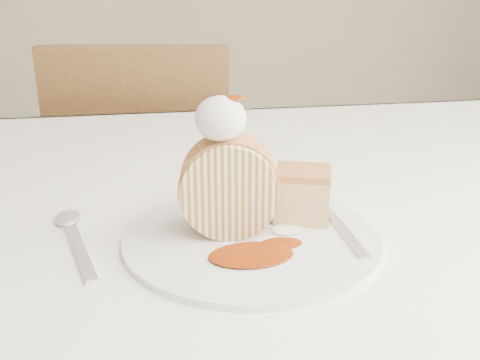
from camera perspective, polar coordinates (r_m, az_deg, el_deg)
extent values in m
cube|color=white|center=(0.71, 1.76, -1.84)|extent=(1.40, 0.90, 0.04)
cube|color=white|center=(1.16, -2.89, 0.64)|extent=(1.40, 0.01, 0.28)
cylinder|color=brown|center=(1.42, 23.80, -8.69)|extent=(0.06, 0.06, 0.71)
cube|color=brown|center=(1.49, -9.18, -2.83)|extent=(0.47, 0.47, 0.04)
cube|color=brown|center=(1.24, -10.78, 3.93)|extent=(0.41, 0.10, 0.43)
cylinder|color=brown|center=(1.73, -2.23, -7.28)|extent=(0.04, 0.04, 0.40)
cylinder|color=brown|center=(1.77, -13.84, -7.25)|extent=(0.04, 0.04, 0.40)
cylinder|color=brown|center=(1.43, -2.27, -13.76)|extent=(0.04, 0.04, 0.40)
cylinder|color=brown|center=(1.47, -16.56, -13.48)|extent=(0.04, 0.04, 0.40)
cylinder|color=white|center=(0.54, 1.24, -6.13)|extent=(0.33, 0.33, 0.01)
cylinder|color=#FDE7B0|center=(0.53, -1.16, -0.73)|extent=(0.10, 0.07, 0.10)
cube|color=#C37F49|center=(0.57, 6.67, -1.82)|extent=(0.07, 0.07, 0.05)
ellipsoid|color=white|center=(0.51, -2.09, 6.56)|extent=(0.05, 0.05, 0.04)
ellipsoid|color=#752304|center=(0.51, -0.68, 9.34)|extent=(0.02, 0.02, 0.01)
cube|color=silver|center=(0.55, 11.18, -5.53)|extent=(0.02, 0.15, 0.00)
cube|color=silver|center=(0.54, -16.67, -7.29)|extent=(0.06, 0.16, 0.00)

